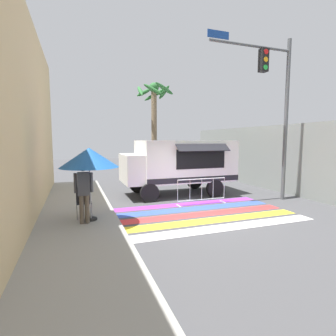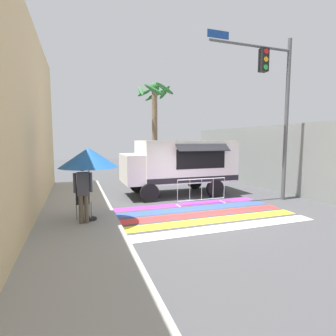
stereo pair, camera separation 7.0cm
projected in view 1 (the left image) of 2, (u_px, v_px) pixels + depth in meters
The scene contains 12 objects.
ground_plane at pixel (201, 214), 9.28m from camera, with size 60.00×60.00×0.00m, color #424244.
sidewalk_left at pixel (41, 227), 7.55m from camera, with size 4.40×16.00×0.18m.
building_left_facade at pixel (23, 116), 7.12m from camera, with size 0.25×16.00×6.51m.
concrete_wall_right at pixel (270, 158), 13.77m from camera, with size 0.20×16.00×3.36m.
crosswalk_painted at pixel (202, 214), 9.22m from camera, with size 6.40×3.60×0.01m.
food_truck at pixel (177, 162), 12.44m from camera, with size 5.20×2.82×2.58m.
traffic_signal_pole at pixel (274, 94), 10.84m from camera, with size 3.92×0.29×6.78m.
patio_umbrella at pixel (89, 158), 7.77m from camera, with size 1.74×1.74×2.20m.
folding_chair at pixel (84, 199), 8.29m from camera, with size 0.46×0.46×0.92m.
vendor_person at pixel (84, 189), 7.55m from camera, with size 0.53×0.23×1.76m.
barricade_front at pixel (202, 191), 10.60m from camera, with size 2.12×0.44×1.06m.
palm_tree at pixel (154, 112), 16.26m from camera, with size 2.35×2.48×6.12m.
Camera 1 is at (-4.15, -8.13, 2.59)m, focal length 28.00 mm.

